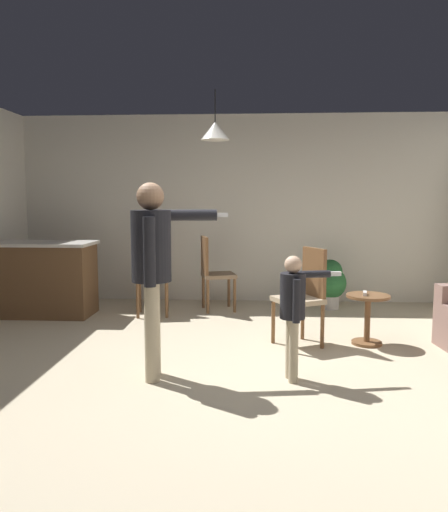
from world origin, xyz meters
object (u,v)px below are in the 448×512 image
Objects in this scene: person_child at (294,304)px; dining_chair_centre_back at (153,272)px; dining_chair_by_counter at (213,270)px; dining_chair_near_wall at (304,293)px; potted_plant_corner at (330,282)px; spare_remote_on_table at (365,293)px; kitchen_counter at (45,279)px; person_adult at (153,259)px; side_table_by_couch at (368,313)px.

dining_chair_centre_back is at bearing -155.07° from person_child.
dining_chair_centre_back is (-0.77, -0.23, 0.00)m from dining_chair_by_counter.
dining_chair_near_wall is at bearing 159.34° from person_child.
dining_chair_near_wall is at bearing -106.93° from potted_plant_corner.
potted_plant_corner is at bearing 93.14° from spare_remote_on_table.
potted_plant_corner is at bearing -44.18° from dining_chair_near_wall.
dining_chair_near_wall reaches higher than kitchen_counter.
dining_chair_near_wall reaches higher than potted_plant_corner.
dining_chair_near_wall is (1.06, -1.54, 0.00)m from dining_chair_by_counter.
dining_chair_near_wall is (1.34, 1.03, -0.46)m from person_adult.
dining_chair_centre_back is at bearing 153.33° from side_table_by_couch.
side_table_by_couch is at bearing -85.50° from potted_plant_corner.
dining_chair_centre_back is (-1.64, 2.33, -0.10)m from person_child.
dining_chair_near_wall is (-0.66, -0.06, 0.22)m from side_table_by_couch.
person_adult is 2.28m from spare_remote_on_table.
dining_chair_centre_back is at bearing 7.36° from kitchen_counter.
person_child is 1.04m from dining_chair_near_wall.
dining_chair_centre_back reaches higher than kitchen_counter.
dining_chair_by_counter is 0.81m from dining_chair_centre_back.
person_adult is (1.85, -2.17, 0.53)m from kitchen_counter.
spare_remote_on_table is at bearing -16.00° from kitchen_counter.
kitchen_counter reaches higher than potted_plant_corner.
kitchen_counter reaches higher than spare_remote_on_table.
spare_remote_on_table reaches higher than side_table_by_couch.
dining_chair_near_wall is 1.47× the size of potted_plant_corner.
person_adult is 2.63m from dining_chair_by_counter.
side_table_by_couch is (3.85, -1.07, -0.15)m from kitchen_counter.
person_adult is 2.44m from dining_chair_centre_back.
dining_chair_by_counter reaches higher than spare_remote_on_table.
person_child is 2.85m from potted_plant_corner.
side_table_by_couch is 0.32× the size of person_adult.
dining_chair_by_counter is 1.00× the size of dining_chair_centre_back.
kitchen_counter is 1.26× the size of dining_chair_centre_back.
dining_chair_by_counter is (-1.71, 1.48, 0.22)m from side_table_by_couch.
kitchen_counter is at bearing -1.62° from dining_chair_centre_back.
dining_chair_by_counter is at bearing 138.12° from spare_remote_on_table.
person_adult is 1.63× the size of dining_chair_near_wall.
person_adult is 1.57× the size of person_child.
person_child is at bearing -35.61° from kitchen_counter.
dining_chair_centre_back reaches higher than spare_remote_on_table.
person_adult reaches higher than dining_chair_near_wall.
side_table_by_couch is at bearing 131.70° from person_child.
kitchen_counter is at bearing 43.21° from dining_chair_near_wall.
kitchen_counter is 1.21× the size of person_child.
person_child reaches higher than side_table_by_couch.
side_table_by_couch is at bearing 28.01° from spare_remote_on_table.
dining_chair_centre_back is at bearing -88.35° from dining_chair_by_counter.
dining_chair_by_counter is at bearing 139.17° from side_table_by_couch.
person_adult is 12.52× the size of spare_remote_on_table.
person_child reaches higher than kitchen_counter.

